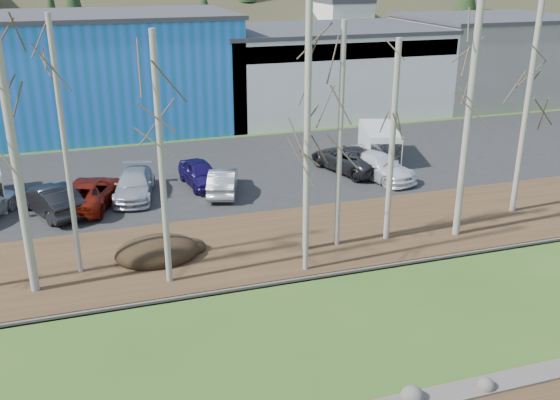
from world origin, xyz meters
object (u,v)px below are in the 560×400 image
object	(u,v)px
van_white	(380,145)
car_7	(379,166)
car_5	(223,181)
car_6	(349,159)
car_3	(134,185)
car_4	(200,174)
car_2	(89,193)
car_1	(52,199)

from	to	relation	value
van_white	car_7	bearing A→B (deg)	-100.25
car_5	car_6	size ratio (longest dim) A/B	0.77
car_3	van_white	bearing A→B (deg)	18.27
car_4	car_5	bearing A→B (deg)	-67.81
car_5	car_6	xyz separation A→B (m)	(7.96, 1.51, 0.07)
car_4	car_6	world-z (taller)	car_6
car_2	car_4	xyz separation A→B (m)	(5.93, 1.37, -0.03)
car_3	car_4	distance (m)	3.71
car_1	car_4	size ratio (longest dim) A/B	1.14
car_1	car_7	distance (m)	17.56
car_2	car_4	size ratio (longest dim) A/B	1.28
car_1	car_4	distance (m)	7.92
car_1	car_5	xyz separation A→B (m)	(8.58, 0.32, -0.09)
car_1	car_2	world-z (taller)	car_1
car_7	van_white	xyz separation A→B (m)	(1.58, 3.13, 0.31)
car_5	car_7	world-z (taller)	car_7
car_4	car_7	world-z (taller)	car_7
van_white	car_1	bearing A→B (deg)	-154.21
car_4	car_7	xyz separation A→B (m)	(9.87, -1.92, 0.02)
car_3	car_5	size ratio (longest dim) A/B	1.16
car_2	car_6	size ratio (longest dim) A/B	0.98
car_4	car_1	bearing A→B (deg)	-173.46
car_2	car_1	bearing A→B (deg)	36.97
car_2	car_7	world-z (taller)	car_2
car_1	car_6	size ratio (longest dim) A/B	0.87
car_2	car_5	bearing A→B (deg)	-161.80
car_3	car_6	xyz separation A→B (m)	(12.48, 0.67, 0.05)
car_3	car_2	bearing A→B (deg)	-153.94
car_2	van_white	distance (m)	17.58
van_white	car_4	bearing A→B (deg)	-157.42
car_1	car_3	distance (m)	4.22
car_4	car_6	bearing A→B (deg)	-7.83
car_2	van_white	size ratio (longest dim) A/B	1.03
car_4	van_white	distance (m)	11.52
car_5	van_white	distance (m)	10.93
car_7	van_white	bearing A→B (deg)	45.35
car_5	car_7	size ratio (longest dim) A/B	0.83
car_1	car_3	size ratio (longest dim) A/B	0.98
car_3	car_4	bearing A→B (deg)	22.48
car_2	car_3	size ratio (longest dim) A/B	1.10
van_white	car_6	bearing A→B (deg)	-137.27
car_2	car_6	world-z (taller)	car_6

